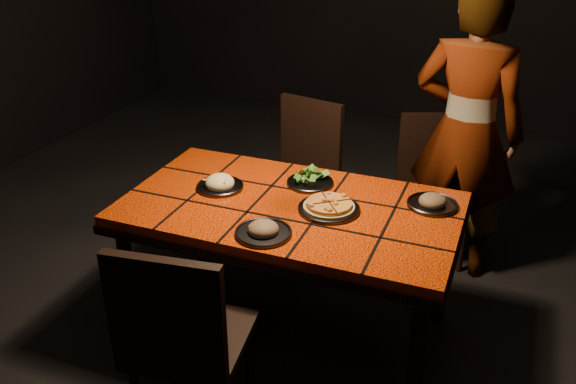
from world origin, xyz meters
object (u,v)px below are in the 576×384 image
(plate_pasta, at_px, (220,184))
(diner, at_px, (466,132))
(chair_near, at_px, (181,336))
(dining_table, at_px, (290,218))
(chair_far_left, at_px, (302,167))
(plate_pizza, at_px, (329,207))
(chair_far_right, at_px, (432,178))

(plate_pasta, bearing_deg, diner, 40.45)
(chair_near, bearing_deg, dining_table, -105.70)
(dining_table, height_order, diner, diner)
(dining_table, distance_m, chair_far_left, 0.89)
(plate_pizza, height_order, plate_pasta, plate_pasta)
(diner, bearing_deg, chair_near, 73.90)
(dining_table, xyz_separation_m, diner, (0.70, 0.96, 0.20))
(plate_pizza, relative_size, plate_pasta, 1.44)
(chair_near, bearing_deg, plate_pasta, -80.36)
(chair_near, relative_size, chair_far_right, 1.10)
(chair_far_right, height_order, plate_pasta, chair_far_right)
(dining_table, distance_m, chair_far_right, 1.19)
(chair_near, xyz_separation_m, plate_pizza, (0.31, 0.86, 0.20))
(dining_table, relative_size, diner, 0.93)
(chair_far_right, relative_size, plate_pizza, 2.63)
(plate_pizza, bearing_deg, plate_pasta, 177.61)
(chair_near, xyz_separation_m, chair_far_right, (0.65, 1.90, -0.05))
(dining_table, relative_size, chair_far_left, 1.69)
(chair_far_left, distance_m, plate_pizza, 0.98)
(chair_far_right, height_order, diner, diner)
(chair_near, height_order, plate_pizza, chair_near)
(plate_pizza, bearing_deg, chair_near, -110.04)
(chair_near, bearing_deg, chair_far_left, -93.19)
(dining_table, bearing_deg, diner, 54.06)
(dining_table, relative_size, plate_pasta, 6.80)
(chair_far_left, bearing_deg, plate_pizza, -49.42)
(dining_table, relative_size, chair_near, 1.64)
(chair_near, relative_size, chair_far_left, 1.03)
(dining_table, distance_m, plate_pizza, 0.22)
(chair_far_right, height_order, plate_pizza, chair_far_right)
(chair_far_left, height_order, plate_pasta, chair_far_left)
(plate_pasta, bearing_deg, plate_pizza, -2.39)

